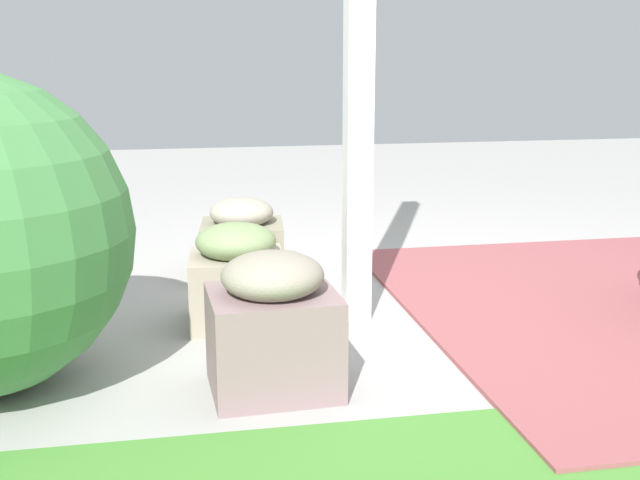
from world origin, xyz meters
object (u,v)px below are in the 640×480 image
Objects in this scene: stone_planter_near at (237,276)px; stone_planter_mid at (273,325)px; porch_pillar at (359,32)px; stone_planter_nearest at (242,240)px.

stone_planter_near is 0.90× the size of stone_planter_mid.
stone_planter_mid is (0.44, 0.66, -0.95)m from porch_pillar.
porch_pillar is 1.29m from stone_planter_nearest.
stone_planter_near reaches higher than stone_planter_nearest.
porch_pillar is at bearing 119.69° from stone_planter_nearest.
stone_planter_mid is at bearing 88.99° from stone_planter_nearest.
porch_pillar reaches higher than stone_planter_mid.
porch_pillar is 5.36× the size of stone_planter_nearest.
stone_planter_mid reaches higher than stone_planter_nearest.
stone_planter_nearest is at bearing -60.31° from porch_pillar.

